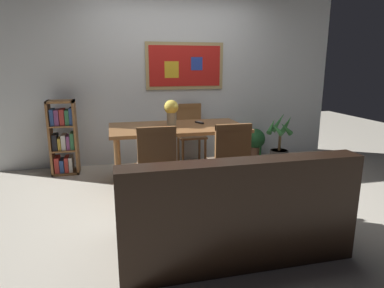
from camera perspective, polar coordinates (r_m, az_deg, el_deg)
name	(u,v)px	position (r m, az deg, el deg)	size (l,w,h in m)	color
ground_plane	(199,196)	(3.92, 1.23, -8.91)	(12.00, 12.00, 0.00)	beige
wall_back_with_painting	(173,77)	(5.19, -3.28, 11.37)	(5.20, 0.14, 2.60)	silver
dining_table	(178,133)	(4.19, -2.48, 1.90)	(1.68, 0.90, 0.74)	brown
dining_chair_far_right	(190,129)	(5.06, -0.31, 2.60)	(0.40, 0.41, 0.91)	brown
dining_chair_near_right	(229,157)	(3.54, 6.41, -2.27)	(0.40, 0.41, 0.91)	brown
dining_chair_near_left	(156,161)	(3.40, -6.19, -2.96)	(0.40, 0.41, 0.91)	brown
leather_couch	(229,215)	(2.77, 6.44, -11.92)	(1.80, 0.84, 0.84)	black
bookshelf	(64,138)	(4.91, -21.13, 0.94)	(0.36, 0.28, 1.02)	brown
potted_ivy	(255,142)	(5.46, 10.72, 0.36)	(0.32, 0.32, 0.57)	brown
potted_palm	(279,147)	(5.19, 14.69, -0.50)	(0.38, 0.40, 0.80)	#4C4742
flower_vase	(171,110)	(4.15, -3.54, 5.78)	(0.18, 0.19, 0.33)	tan
tv_remote	(199,122)	(4.37, 1.26, 3.71)	(0.09, 0.16, 0.02)	black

